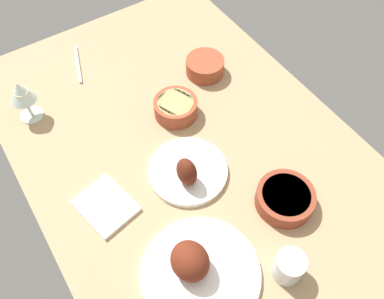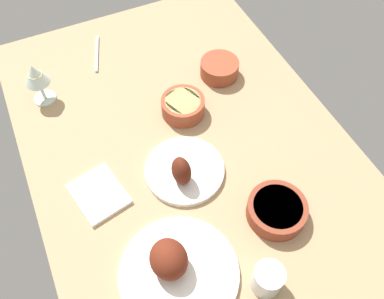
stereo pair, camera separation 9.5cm
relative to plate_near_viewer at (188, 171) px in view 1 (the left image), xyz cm
name	(u,v)px [view 1 (the left image)]	position (x,y,z in cm)	size (l,w,h in cm)	color
dining_table	(192,157)	(5.47, -5.04, -4.23)	(140.00, 90.00, 4.00)	tan
plate_near_viewer	(188,171)	(0.00, 0.00, 0.00)	(22.05, 22.05, 10.44)	white
plate_center_main	(197,269)	(-23.91, 12.93, 0.43)	(28.70, 28.70, 10.31)	white
bowl_soup	(285,198)	(-21.02, -16.62, 0.42)	(15.32, 15.32, 4.83)	brown
bowl_onions	(205,66)	(30.40, -26.45, 0.72)	(12.50, 12.50, 5.40)	brown
bowl_pasta	(176,107)	(20.62, -9.04, 0.75)	(13.18, 13.18, 5.46)	brown
wine_glass	(21,94)	(44.06, 28.28, 7.70)	(7.60, 7.60, 14.00)	silver
water_tumbler	(290,265)	(-35.48, -5.54, 1.68)	(7.16, 7.16, 7.81)	silver
folded_napkin	(106,206)	(3.73, 23.23, -1.63)	(14.87, 12.20, 1.20)	white
fork_loose	(78,64)	(56.72, 7.35, -1.83)	(17.66, 0.90, 0.80)	silver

